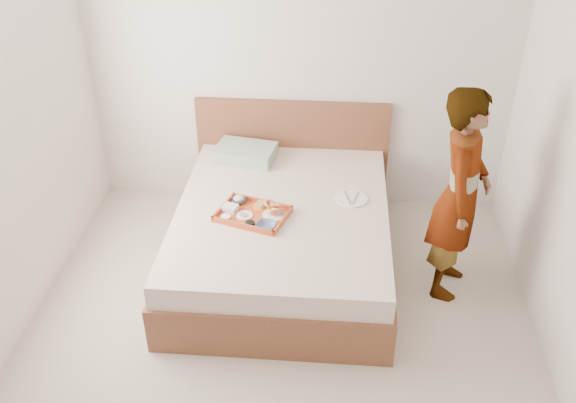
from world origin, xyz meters
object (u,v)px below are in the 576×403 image
(bed, at_px, (283,237))
(tray, at_px, (253,214))
(dinner_plate, at_px, (351,199))
(person, at_px, (460,195))

(bed, distance_m, tray, 0.38)
(dinner_plate, distance_m, person, 0.82)
(dinner_plate, bearing_deg, tray, -158.16)
(tray, distance_m, person, 1.46)
(bed, relative_size, tray, 4.09)
(tray, xyz_separation_m, person, (1.44, -0.00, 0.23))
(tray, bearing_deg, dinner_plate, 39.38)
(bed, bearing_deg, dinner_plate, 16.73)
(tray, relative_size, person, 0.31)
(bed, relative_size, dinner_plate, 8.22)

